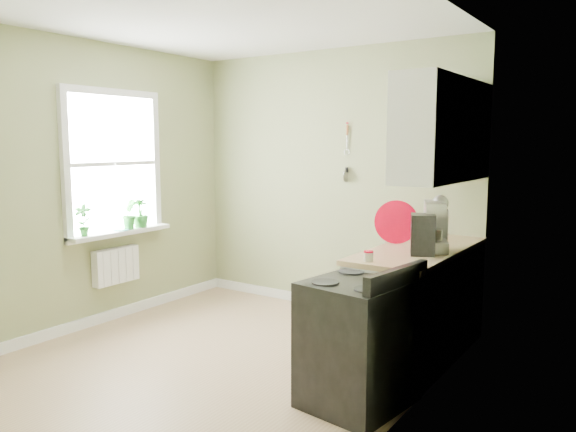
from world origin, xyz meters
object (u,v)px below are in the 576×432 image
Objects in this scene: stove at (359,342)px; stand_mixer at (434,227)px; coffee_maker at (422,236)px; kettle at (419,229)px.

stove is 2.26× the size of stand_mixer.
stove is at bearing -97.83° from stand_mixer.
stand_mixer is at bearing 82.17° from stove.
stove is 1.21m from stand_mixer.
stove is at bearing -99.25° from coffee_maker.
coffee_maker is at bearing 80.75° from stove.
stand_mixer reaches higher than kettle.
stove is 5.68× the size of kettle.
kettle is at bearing 96.32° from stove.
stand_mixer is (0.14, 1.01, 0.66)m from stove.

